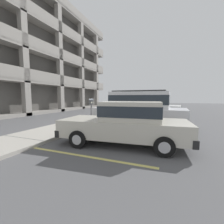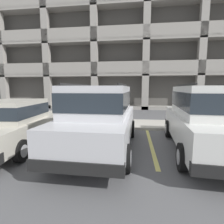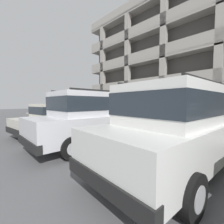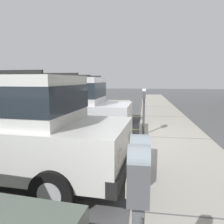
{
  "view_description": "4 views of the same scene",
  "coord_description": "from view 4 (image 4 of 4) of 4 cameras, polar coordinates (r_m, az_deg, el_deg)",
  "views": [
    {
      "loc": [
        -8.02,
        -4.0,
        1.7
      ],
      "look_at": [
        -0.2,
        -0.93,
        0.86
      ],
      "focal_mm": 24.0,
      "sensor_mm": 36.0,
      "label": 1
    },
    {
      "loc": [
        0.91,
        -7.72,
        1.91
      ],
      "look_at": [
        0.04,
        -1.17,
        1.01
      ],
      "focal_mm": 28.0,
      "sensor_mm": 36.0,
      "label": 2
    },
    {
      "loc": [
        4.48,
        -5.95,
        1.6
      ],
      "look_at": [
        -0.45,
        -1.17,
        1.17
      ],
      "focal_mm": 24.0,
      "sensor_mm": 36.0,
      "label": 3
    },
    {
      "loc": [
        6.75,
        0.35,
        1.9
      ],
      "look_at": [
        0.16,
        -0.62,
        0.91
      ],
      "focal_mm": 35.0,
      "sensor_mm": 36.0,
      "label": 4
    }
  ],
  "objects": [
    {
      "name": "sidewalk",
      "position": [
        7.06,
        15.91,
        -6.96
      ],
      "size": [
        40.0,
        2.2,
        0.12
      ],
      "color": "#ADA89E",
      "rests_on": "ground_plane"
    },
    {
      "name": "parking_stall_lines",
      "position": [
        5.87,
        -9.62,
        -10.49
      ],
      "size": [
        11.94,
        4.8,
        0.01
      ],
      "color": "#DBD16B",
      "rests_on": "ground_plane"
    },
    {
      "name": "dark_hatchback",
      "position": [
        4.65,
        -26.74,
        -2.49
      ],
      "size": [
        2.25,
        4.9,
        2.03
      ],
      "rotation": [
        0.0,
        0.0,
        -0.07
      ],
      "color": "silver",
      "rests_on": "ground_plane"
    },
    {
      "name": "red_sedan",
      "position": [
        10.17,
        -8.25,
        2.29
      ],
      "size": [
        2.14,
        4.62,
        1.54
      ],
      "rotation": [
        0.0,
        0.0,
        0.09
      ],
      "color": "beige",
      "rests_on": "ground_plane"
    },
    {
      "name": "silver_suv",
      "position": [
        7.48,
        -13.69,
        2.0
      ],
      "size": [
        2.09,
        4.82,
        2.03
      ],
      "rotation": [
        0.0,
        0.0,
        -0.02
      ],
      "color": "silver",
      "rests_on": "ground_plane"
    },
    {
      "name": "parking_meter_near",
      "position": [
        7.07,
        8.33,
        2.94
      ],
      "size": [
        0.35,
        0.12,
        1.49
      ],
      "color": "#47474C",
      "rests_on": "sidewalk"
    },
    {
      "name": "ground_plane",
      "position": [
        7.04,
        5.23,
        -7.65
      ],
      "size": [
        80.0,
        80.0,
        0.1
      ],
      "color": "#565659"
    },
    {
      "name": "parking_meter_far",
      "position": [
        1.32,
        6.93,
        -22.94
      ],
      "size": [
        0.35,
        0.12,
        1.46
      ],
      "color": "#595B60",
      "rests_on": "sidewalk"
    }
  ]
}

